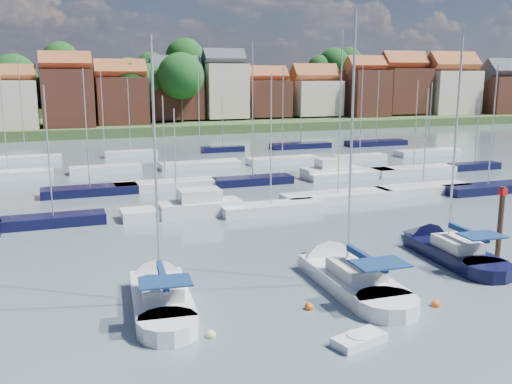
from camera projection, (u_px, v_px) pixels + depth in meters
name	position (u px, v px, depth m)	size (l,w,h in m)	color
ground	(201.00, 173.00, 68.85)	(260.00, 260.00, 0.00)	#45545D
sailboat_left	(159.00, 291.00, 30.68)	(3.87, 11.12, 14.85)	silver
sailboat_centre	(339.00, 272.00, 33.71)	(3.54, 12.27, 16.53)	silver
sailboat_navy	(440.00, 248.00, 38.24)	(3.58, 11.18, 15.30)	black
tender	(359.00, 340.00, 25.43)	(2.70, 1.76, 0.54)	silver
timber_piling	(499.00, 235.00, 37.41)	(0.40, 0.40, 6.93)	#4C331E
buoy_b	(211.00, 337.00, 26.15)	(0.45, 0.45, 0.45)	beige
buoy_c	(309.00, 309.00, 29.24)	(0.49, 0.49, 0.49)	#D85914
buoy_d	(436.00, 306.00, 29.59)	(0.48, 0.48, 0.48)	#D85914
buoy_e	(341.00, 249.00, 39.19)	(0.55, 0.55, 0.55)	#D85914
marina_field	(228.00, 175.00, 64.93)	(79.62, 41.41, 15.93)	silver
far_shore_town	(123.00, 100.00, 153.96)	(212.46, 90.00, 22.27)	#3C5028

